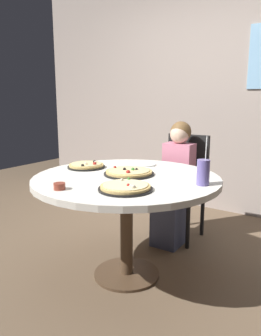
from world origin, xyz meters
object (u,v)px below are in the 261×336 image
(pizza_veggie, at_px, (129,172))
(pizza_cheese, at_px, (125,187))
(sauce_bowl, at_px, (59,186))
(pizza_pepperoni, at_px, (86,166))
(dining_table, at_px, (126,189))
(chair_wooden, at_px, (183,180))
(diner_child, at_px, (175,190))
(soda_cup, at_px, (203,172))
(plate_small, at_px, (145,164))

(pizza_veggie, bearing_deg, pizza_cheese, -57.95)
(sauce_bowl, bearing_deg, pizza_pepperoni, 117.59)
(dining_table, height_order, chair_wooden, chair_wooden)
(diner_child, relative_size, pizza_veggie, 3.03)
(chair_wooden, distance_m, soda_cup, 1.03)
(dining_table, xyz_separation_m, diner_child, (0.00, 0.74, -0.18))
(diner_child, height_order, plate_small, diner_child)
(dining_table, height_order, pizza_cheese, pizza_cheese)
(pizza_veggie, bearing_deg, chair_wooden, 89.11)
(chair_wooden, relative_size, pizza_pepperoni, 3.26)
(pizza_cheese, height_order, sauce_bowl, pizza_cheese)
(pizza_veggie, relative_size, plate_small, 1.98)
(dining_table, distance_m, plate_small, 0.43)
(pizza_cheese, distance_m, pizza_pepperoni, 0.71)
(chair_wooden, xyz_separation_m, soda_cup, (0.53, -0.84, 0.30))
(sauce_bowl, height_order, plate_small, sauce_bowl)
(dining_table, bearing_deg, chair_wooden, 90.16)
(chair_wooden, relative_size, pizza_veggie, 2.66)
(dining_table, relative_size, soda_cup, 4.21)
(diner_child, distance_m, pizza_pepperoni, 0.85)
(pizza_pepperoni, distance_m, plate_small, 0.47)
(soda_cup, bearing_deg, diner_child, 128.72)
(pizza_veggie, height_order, pizza_cheese, same)
(chair_wooden, distance_m, pizza_cheese, 1.24)
(dining_table, distance_m, soda_cup, 0.56)
(chair_wooden, bearing_deg, soda_cup, -57.69)
(pizza_cheese, bearing_deg, pizza_pepperoni, 150.89)
(diner_child, height_order, pizza_cheese, diner_child)
(sauce_bowl, xyz_separation_m, plate_small, (0.03, 0.90, -0.02))
(pizza_veggie, xyz_separation_m, soda_cup, (0.54, 0.03, 0.07))
(dining_table, relative_size, pizza_veggie, 3.62)
(soda_cup, bearing_deg, pizza_veggie, -176.94)
(plate_small, bearing_deg, pizza_pepperoni, -132.87)
(pizza_pepperoni, distance_m, soda_cup, 0.95)
(pizza_cheese, height_order, soda_cup, soda_cup)
(pizza_pepperoni, bearing_deg, diner_child, 57.81)
(pizza_veggie, height_order, pizza_pepperoni, pizza_veggie)
(pizza_cheese, relative_size, sauce_bowl, 4.63)
(pizza_veggie, distance_m, soda_cup, 0.55)
(chair_wooden, relative_size, pizza_cheese, 2.93)
(pizza_veggie, xyz_separation_m, pizza_cheese, (0.21, -0.34, 0.00))
(sauce_bowl, bearing_deg, dining_table, 75.33)
(pizza_pepperoni, xyz_separation_m, plate_small, (0.32, 0.34, -0.01))
(plate_small, bearing_deg, pizza_cheese, -66.45)
(pizza_pepperoni, bearing_deg, sauce_bowl, -62.41)
(pizza_cheese, distance_m, sauce_bowl, 0.39)
(chair_wooden, bearing_deg, dining_table, -89.84)
(diner_child, relative_size, pizza_cheese, 3.34)
(sauce_bowl, bearing_deg, pizza_cheese, 33.24)
(pizza_pepperoni, distance_m, sauce_bowl, 0.63)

